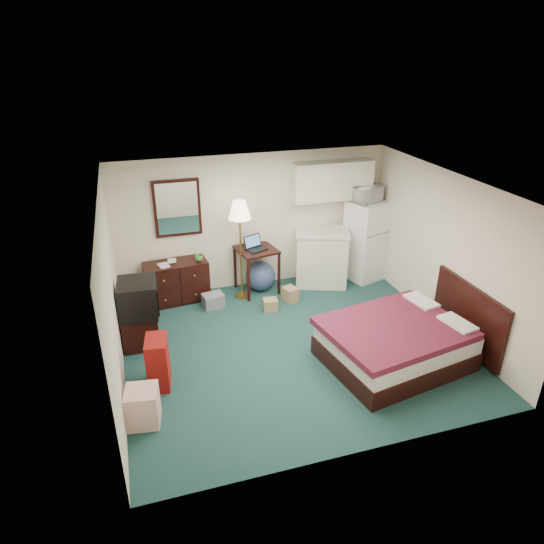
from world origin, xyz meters
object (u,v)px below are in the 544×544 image
object	(u,v)px
dresser	(177,282)
bed	(395,344)
floor_lamp	(241,251)
tv_stand	(140,328)
suitcase	(158,362)
fridge	(365,241)
kitchen_counter	(321,258)
desk	(257,270)

from	to	relation	value
dresser	bed	bearing A→B (deg)	-50.66
floor_lamp	tv_stand	bearing A→B (deg)	-150.60
dresser	bed	size ratio (longest dim) A/B	0.57
bed	suitcase	world-z (taller)	suitcase
floor_lamp	bed	distance (m)	3.13
fridge	bed	size ratio (longest dim) A/B	0.81
fridge	bed	xyz separation A→B (m)	(-0.85, -2.69, -0.47)
kitchen_counter	suitcase	world-z (taller)	kitchen_counter
bed	tv_stand	distance (m)	3.82
floor_lamp	bed	world-z (taller)	floor_lamp
fridge	kitchen_counter	bearing A→B (deg)	160.68
desk	suitcase	bearing A→B (deg)	-141.25
kitchen_counter	bed	distance (m)	2.73
floor_lamp	desk	world-z (taller)	floor_lamp
floor_lamp	suitcase	world-z (taller)	floor_lamp
dresser	fridge	distance (m)	3.65
dresser	bed	xyz separation A→B (m)	(2.77, -2.79, -0.07)
desk	dresser	bearing A→B (deg)	167.93
floor_lamp	fridge	world-z (taller)	floor_lamp
dresser	tv_stand	bearing A→B (deg)	-125.44
tv_stand	fridge	bearing A→B (deg)	16.52
desk	kitchen_counter	size ratio (longest dim) A/B	0.82
fridge	bed	distance (m)	2.86
floor_lamp	desk	xyz separation A→B (m)	(0.32, 0.14, -0.48)
suitcase	fridge	bearing A→B (deg)	36.36
fridge	tv_stand	distance (m)	4.51
floor_lamp	fridge	bearing A→B (deg)	2.06
desk	suitcase	size ratio (longest dim) A/B	1.17
tv_stand	bed	bearing A→B (deg)	-22.26
tv_stand	desk	bearing A→B (deg)	30.44
desk	bed	distance (m)	3.04
kitchen_counter	suitcase	distance (m)	3.98
dresser	kitchen_counter	world-z (taller)	kitchen_counter
bed	floor_lamp	bearing A→B (deg)	112.17
suitcase	tv_stand	bearing A→B (deg)	107.35
kitchen_counter	tv_stand	bearing A→B (deg)	-141.64
floor_lamp	suitcase	distance (m)	2.77
desk	bed	xyz separation A→B (m)	(1.31, -2.74, -0.12)
fridge	tv_stand	bearing A→B (deg)	177.24
floor_lamp	dresser	bearing A→B (deg)	170.56
fridge	tv_stand	size ratio (longest dim) A/B	2.67
bed	suitcase	bearing A→B (deg)	162.09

